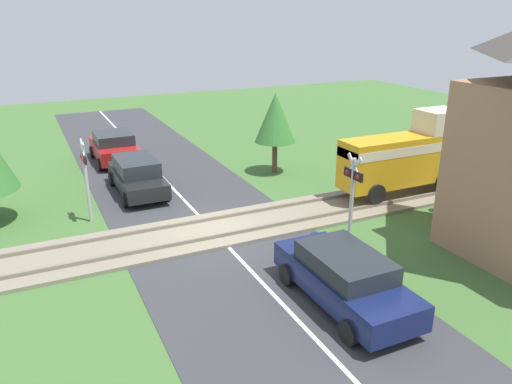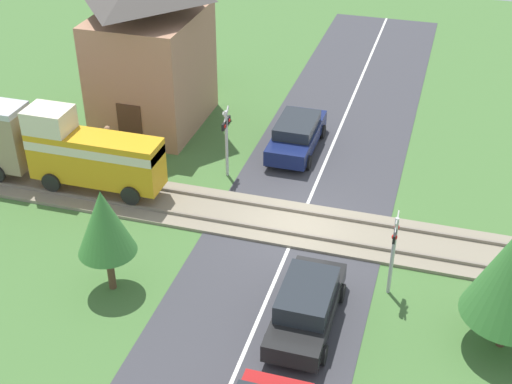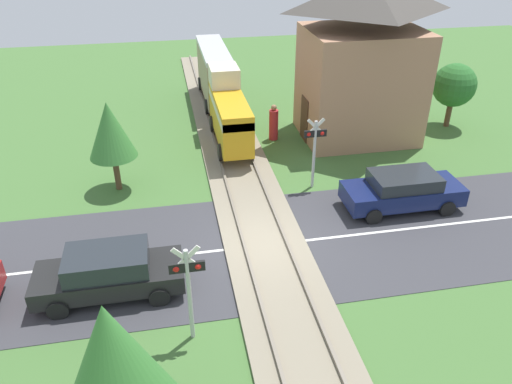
# 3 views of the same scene
# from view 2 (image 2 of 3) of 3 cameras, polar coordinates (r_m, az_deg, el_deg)

# --- Properties ---
(ground_plane) EXTENTS (60.00, 60.00, 0.00)m
(ground_plane) POSITION_cam_2_polar(r_m,az_deg,el_deg) (26.12, 3.39, -2.76)
(ground_plane) COLOR #426B33
(road_surface) EXTENTS (48.00, 6.40, 0.02)m
(road_surface) POSITION_cam_2_polar(r_m,az_deg,el_deg) (26.12, 3.39, -2.74)
(road_surface) COLOR #38383D
(road_surface) RESTS_ON ground_plane
(track_bed) EXTENTS (2.80, 48.00, 0.24)m
(track_bed) POSITION_cam_2_polar(r_m,az_deg,el_deg) (26.08, 3.39, -2.64)
(track_bed) COLOR gray
(track_bed) RESTS_ON ground_plane
(train) EXTENTS (1.58, 11.73, 3.18)m
(train) POSITION_cam_2_polar(r_m,az_deg,el_deg) (29.38, -18.65, 3.99)
(train) COLOR gold
(train) RESTS_ON track_bed
(car_near_crossing) EXTENTS (4.31, 1.82, 1.49)m
(car_near_crossing) POSITION_cam_2_polar(r_m,az_deg,el_deg) (21.58, 4.07, -9.00)
(car_near_crossing) COLOR black
(car_near_crossing) RESTS_ON ground_plane
(car_far_side) EXTENTS (4.45, 1.89, 1.45)m
(car_far_side) POSITION_cam_2_polar(r_m,az_deg,el_deg) (30.65, 3.28, 4.65)
(car_far_side) COLOR #141E4C
(car_far_side) RESTS_ON ground_plane
(crossing_signal_west_approach) EXTENTS (0.90, 0.18, 2.99)m
(crossing_signal_west_approach) POSITION_cam_2_polar(r_m,az_deg,el_deg) (22.39, 10.99, -4.08)
(crossing_signal_west_approach) COLOR #B7B7B7
(crossing_signal_west_approach) RESTS_ON ground_plane
(crossing_signal_east_approach) EXTENTS (0.90, 0.18, 2.99)m
(crossing_signal_east_approach) POSITION_cam_2_polar(r_m,az_deg,el_deg) (28.22, -2.39, 4.73)
(crossing_signal_east_approach) COLOR #B7B7B7
(crossing_signal_east_approach) RESTS_ON ground_plane
(station_building) EXTENTS (5.70, 4.58, 7.49)m
(station_building) POSITION_cam_2_polar(r_m,az_deg,el_deg) (32.16, -8.45, 11.36)
(station_building) COLOR #AD7A5B
(station_building) RESTS_ON ground_plane
(pedestrian_by_station) EXTENTS (0.44, 0.44, 1.77)m
(pedestrian_by_station) POSITION_cam_2_polar(r_m,az_deg,el_deg) (30.14, -11.64, 3.56)
(pedestrian_by_station) COLOR #B2282D
(pedestrian_by_station) RESTS_ON ground_plane
(tree_by_station) EXTENTS (2.16, 2.16, 3.27)m
(tree_by_station) POSITION_cam_2_polar(r_m,az_deg,el_deg) (37.17, -5.34, 12.06)
(tree_by_station) COLOR brown
(tree_by_station) RESTS_ON ground_plane
(tree_roadside_hedge) EXTENTS (1.85, 1.85, 3.70)m
(tree_roadside_hedge) POSITION_cam_2_polar(r_m,az_deg,el_deg) (22.28, -12.06, -2.40)
(tree_roadside_hedge) COLOR brown
(tree_roadside_hedge) RESTS_ON ground_plane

